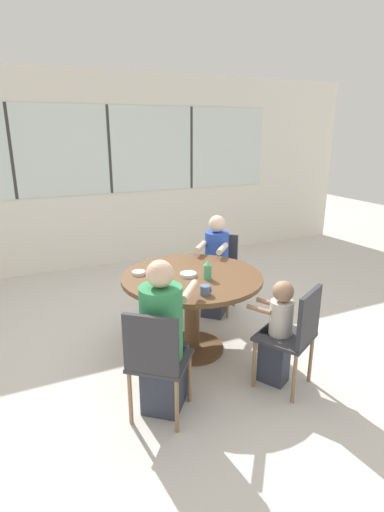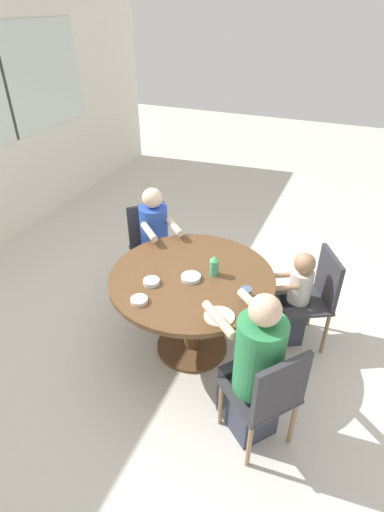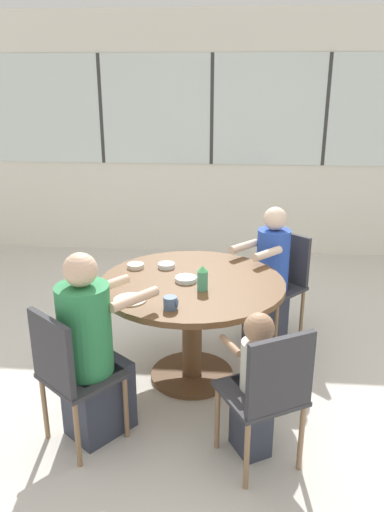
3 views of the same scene
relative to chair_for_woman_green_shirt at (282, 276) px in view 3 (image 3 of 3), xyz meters
The scene contains 15 objects.
ground_plane 1.13m from the chair_for_woman_green_shirt, 132.96° to the right, with size 16.00×16.00×0.00m, color beige.
wall_back_with_windows 2.41m from the chair_for_woman_green_shirt, 107.90° to the left, with size 8.40×0.08×2.80m.
dining_table 1.01m from the chair_for_woman_green_shirt, 132.96° to the right, with size 1.27×1.27×0.75m.
chair_for_woman_green_shirt is the anchor object (origin of this frame).
chair_for_man_blue_shirt 2.01m from the chair_for_woman_green_shirt, 131.09° to the right, with size 0.56×0.56×0.87m.
chair_for_toddler 1.63m from the chair_for_woman_green_shirt, 97.22° to the right, with size 0.54×0.54×0.87m.
person_woman_green_shirt 0.16m from the chair_for_woman_green_shirt, 132.96° to the right, with size 0.51×0.52×1.12m.
person_man_blue_shirt 1.85m from the chair_for_woman_green_shirt, 131.26° to the right, with size 0.58×0.61×1.17m.
person_toddler 1.51m from the chair_for_woman_green_shirt, 100.64° to the right, with size 0.32×0.38×0.90m.
coffee_mug 1.45m from the chair_for_woman_green_shirt, 123.24° to the right, with size 0.09×0.08×0.08m.
sippy_cup 1.12m from the chair_for_woman_green_shirt, 124.36° to the right, with size 0.07×0.07×0.17m.
bowl_white_shallow 1.05m from the chair_for_woman_green_shirt, 150.87° to the right, with size 0.12×0.12×0.03m.
bowl_cereal 1.07m from the chair_for_woman_green_shirt, 134.29° to the right, with size 0.15×0.15×0.03m.
bowl_fruit 1.26m from the chair_for_woman_green_shirt, 155.04° to the right, with size 0.12×0.12×0.03m.
plate_tortillas 1.53m from the chair_for_woman_green_shirt, 133.87° to the right, with size 0.21×0.21×0.01m.
Camera 3 is at (0.26, -3.14, 2.05)m, focal length 35.00 mm.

